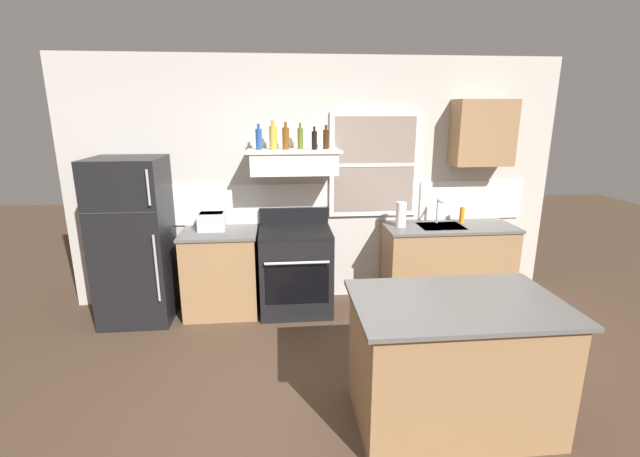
# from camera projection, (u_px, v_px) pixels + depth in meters

# --- Properties ---
(ground_plane) EXTENTS (16.00, 16.00, 0.00)m
(ground_plane) POSITION_uv_depth(u_px,v_px,m) (343.00, 422.00, 3.12)
(ground_plane) COLOR #4C3828
(back_wall) EXTENTS (5.40, 0.11, 2.70)m
(back_wall) POSITION_uv_depth(u_px,v_px,m) (318.00, 183.00, 4.91)
(back_wall) COLOR beige
(back_wall) RESTS_ON ground_plane
(refrigerator) EXTENTS (0.70, 0.72, 1.69)m
(refrigerator) POSITION_uv_depth(u_px,v_px,m) (134.00, 241.00, 4.49)
(refrigerator) COLOR black
(refrigerator) RESTS_ON ground_plane
(counter_left_of_stove) EXTENTS (0.79, 0.63, 0.91)m
(counter_left_of_stove) POSITION_uv_depth(u_px,v_px,m) (221.00, 272.00, 4.73)
(counter_left_of_stove) COLOR #9E754C
(counter_left_of_stove) RESTS_ON ground_plane
(toaster) EXTENTS (0.30, 0.20, 0.19)m
(toaster) POSITION_uv_depth(u_px,v_px,m) (212.00, 221.00, 4.61)
(toaster) COLOR silver
(toaster) RESTS_ON counter_left_of_stove
(stove_range) EXTENTS (0.76, 0.69, 1.09)m
(stove_range) POSITION_uv_depth(u_px,v_px,m) (296.00, 270.00, 4.76)
(stove_range) COLOR black
(stove_range) RESTS_ON ground_plane
(range_hood_shelf) EXTENTS (0.96, 0.52, 0.24)m
(range_hood_shelf) POSITION_uv_depth(u_px,v_px,m) (294.00, 161.00, 4.55)
(range_hood_shelf) COLOR white
(bottle_blue_liqueur) EXTENTS (0.07, 0.07, 0.26)m
(bottle_blue_liqueur) POSITION_uv_depth(u_px,v_px,m) (259.00, 139.00, 4.47)
(bottle_blue_liqueur) COLOR #1E478C
(bottle_blue_liqueur) RESTS_ON range_hood_shelf
(bottle_champagne_gold_foil) EXTENTS (0.08, 0.08, 0.29)m
(bottle_champagne_gold_foil) POSITION_uv_depth(u_px,v_px,m) (273.00, 137.00, 4.48)
(bottle_champagne_gold_foil) COLOR #B29333
(bottle_champagne_gold_foil) RESTS_ON range_hood_shelf
(bottle_amber_wine) EXTENTS (0.07, 0.07, 0.28)m
(bottle_amber_wine) POSITION_uv_depth(u_px,v_px,m) (286.00, 138.00, 4.50)
(bottle_amber_wine) COLOR brown
(bottle_amber_wine) RESTS_ON range_hood_shelf
(bottle_olive_oil_square) EXTENTS (0.06, 0.06, 0.27)m
(bottle_olive_oil_square) POSITION_uv_depth(u_px,v_px,m) (300.00, 138.00, 4.55)
(bottle_olive_oil_square) COLOR #4C601E
(bottle_olive_oil_square) RESTS_ON range_hood_shelf
(bottle_balsamic_dark) EXTENTS (0.06, 0.06, 0.23)m
(bottle_balsamic_dark) POSITION_uv_depth(u_px,v_px,m) (314.00, 140.00, 4.49)
(bottle_balsamic_dark) COLOR black
(bottle_balsamic_dark) RESTS_ON range_hood_shelf
(bottle_brown_stout) EXTENTS (0.06, 0.06, 0.24)m
(bottle_brown_stout) POSITION_uv_depth(u_px,v_px,m) (326.00, 139.00, 4.57)
(bottle_brown_stout) COLOR #381E0F
(bottle_brown_stout) RESTS_ON range_hood_shelf
(counter_right_with_sink) EXTENTS (1.43, 0.63, 0.91)m
(counter_right_with_sink) POSITION_uv_depth(u_px,v_px,m) (446.00, 264.00, 4.96)
(counter_right_with_sink) COLOR #9E754C
(counter_right_with_sink) RESTS_ON ground_plane
(sink_faucet) EXTENTS (0.03, 0.17, 0.28)m
(sink_faucet) POSITION_uv_depth(u_px,v_px,m) (438.00, 208.00, 4.88)
(sink_faucet) COLOR silver
(sink_faucet) RESTS_ON counter_right_with_sink
(paper_towel_roll) EXTENTS (0.11, 0.11, 0.27)m
(paper_towel_roll) POSITION_uv_depth(u_px,v_px,m) (401.00, 214.00, 4.76)
(paper_towel_roll) COLOR white
(paper_towel_roll) RESTS_ON counter_right_with_sink
(dish_soap_bottle) EXTENTS (0.06, 0.06, 0.18)m
(dish_soap_bottle) POSITION_uv_depth(u_px,v_px,m) (462.00, 215.00, 4.93)
(dish_soap_bottle) COLOR orange
(dish_soap_bottle) RESTS_ON counter_right_with_sink
(kitchen_island) EXTENTS (1.40, 0.90, 0.91)m
(kitchen_island) POSITION_uv_depth(u_px,v_px,m) (453.00, 361.00, 3.04)
(kitchen_island) COLOR #9E754C
(kitchen_island) RESTS_ON ground_plane
(upper_cabinet_right) EXTENTS (0.64, 0.32, 0.70)m
(upper_cabinet_right) POSITION_uv_depth(u_px,v_px,m) (483.00, 133.00, 4.75)
(upper_cabinet_right) COLOR #9E754C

